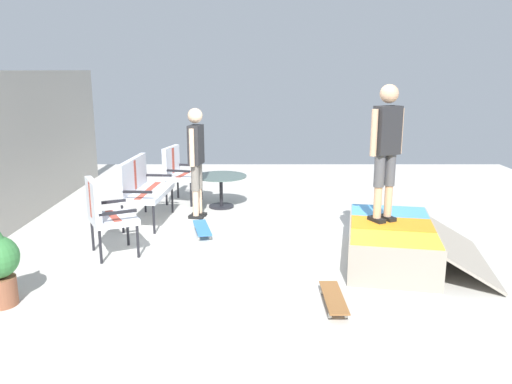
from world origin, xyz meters
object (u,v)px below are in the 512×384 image
Objects in this scene: patio_chair_by_wall at (104,210)px; skateboard_spare at (334,298)px; person_watching at (196,154)px; patio_table at (221,185)px; patio_bench at (141,184)px; person_skater at (386,143)px; patio_chair_near_house at (178,169)px; skate_ramp at (393,243)px; skateboard_by_bench at (202,228)px.

patio_chair_by_wall reaches higher than skateboard_spare.
skateboard_spare is (-3.27, -1.76, -0.97)m from person_watching.
patio_table is at bearing -28.91° from patio_chair_by_wall.
person_skater is (-1.61, -3.41, 0.88)m from patio_bench.
skate_ramp is at bearing -133.82° from patio_chair_near_house.
patio_table is 0.53× the size of person_skater.
patio_bench is 1.52m from patio_chair_by_wall.
patio_chair_near_house is at bearing 65.14° from patio_table.
patio_table reaches higher than skateboard_by_bench.
skate_ramp is 2.29× the size of patio_table.
skate_ramp is 1.26m from person_skater.
skate_ramp is 2.02× the size of patio_chair_by_wall.
skate_ramp is 2.02× the size of patio_chair_near_house.
patio_chair_by_wall is at bearing 151.06° from person_watching.
patio_chair_by_wall is at bearing 169.27° from patio_chair_near_house.
person_skater reaches higher than patio_chair_by_wall.
patio_chair_by_wall is 2.10m from person_watching.
patio_bench is 1.26× the size of patio_chair_by_wall.
patio_table is at bearing 19.90° from skateboard_spare.
person_watching reaches higher than patio_chair_near_house.
person_watching is (-1.01, -0.46, 0.44)m from patio_chair_near_house.
skateboard_by_bench is at bearing 173.05° from patio_table.
patio_table reaches higher than skateboard_spare.
person_watching is at bearing 28.33° from skateboard_spare.
person_watching reaches higher than skateboard_by_bench.
person_watching is at bearing 53.63° from person_skater.
person_skater is at bearing -30.16° from skateboard_spare.
skateboard_spare is at bearing -118.15° from patio_chair_by_wall.
person_watching reaches higher than patio_chair_by_wall.
skate_ramp is at bearing -138.52° from patio_table.
skate_ramp is 2.58× the size of skateboard_spare.
skate_ramp is at bearing -114.05° from skateboard_by_bench.
patio_bench is 1.00m from person_watching.
person_watching is 2.23× the size of skateboard_spare.
skateboard_by_bench is at bearing 65.95° from skate_ramp.
person_watching is (2.02, 2.70, 0.80)m from skate_ramp.
patio_table is 4.17m from skateboard_spare.
person_watching is 3.22m from person_skater.
patio_chair_by_wall is 3.67m from person_skater.
skate_ramp is 1.16× the size of person_watching.
patio_bench is at bearing 63.88° from skate_ramp.
patio_chair_near_house is 0.60× the size of person_skater.
person_watching is (-0.63, 0.35, 0.65)m from patio_table.
patio_chair_by_wall is (-1.52, 0.14, -0.00)m from patio_bench.
person_skater reaches higher than person_watching.
patio_chair_near_house is at bearing 18.21° from skateboard_by_bench.
person_watching is at bearing 151.16° from patio_table.
patio_table is 1.57m from skateboard_by_bench.
person_skater is at bearing -115.23° from patio_bench.
patio_chair_near_house is at bearing 24.54° from person_watching.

